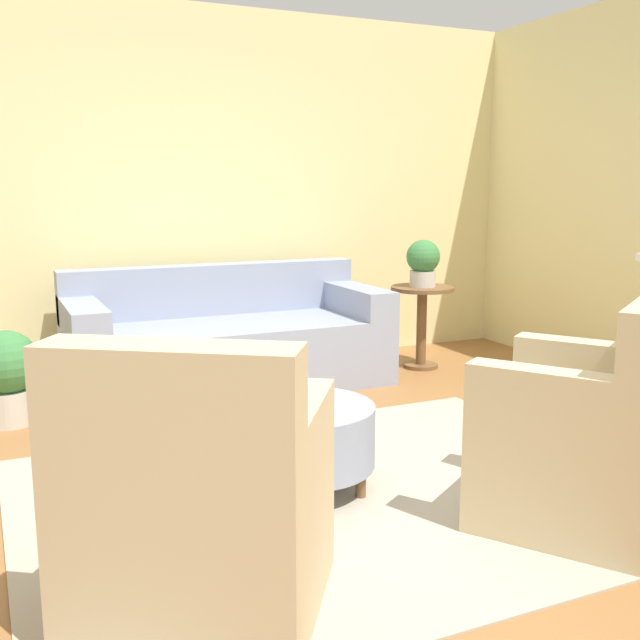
% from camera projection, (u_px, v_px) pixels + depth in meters
% --- Properties ---
extents(ground_plane, '(16.00, 16.00, 0.00)m').
position_uv_depth(ground_plane, '(340.00, 497.00, 3.53)').
color(ground_plane, '#996638').
extents(wall_back, '(9.53, 0.12, 2.80)m').
position_uv_depth(wall_back, '(181.00, 192.00, 5.81)').
color(wall_back, beige).
rests_on(wall_back, ground_plane).
extents(rug, '(2.92, 2.30, 0.01)m').
position_uv_depth(rug, '(340.00, 496.00, 3.53)').
color(rug, '#B2A893').
rests_on(rug, ground_plane).
extents(couch, '(2.27, 0.98, 0.86)m').
position_uv_depth(couch, '(228.00, 343.00, 5.46)').
color(couch, '#8E99B2').
rests_on(couch, ground_plane).
extents(armchair_left, '(1.08, 1.08, 0.99)m').
position_uv_depth(armchair_left, '(199.00, 512.00, 2.48)').
color(armchair_left, '#C6B289').
rests_on(armchair_left, rug).
extents(armchair_right, '(1.08, 1.08, 0.99)m').
position_uv_depth(armchair_right, '(594.00, 439.00, 3.19)').
color(armchair_right, '#C6B289').
rests_on(armchair_right, rug).
extents(ottoman_table, '(0.71, 0.71, 0.41)m').
position_uv_depth(ottoman_table, '(301.00, 435.00, 3.57)').
color(ottoman_table, '#8E99B2').
rests_on(ottoman_table, rug).
extents(side_table, '(0.50, 0.50, 0.66)m').
position_uv_depth(side_table, '(422.00, 313.00, 5.96)').
color(side_table, brown).
rests_on(side_table, ground_plane).
extents(potted_plant_on_side_table, '(0.27, 0.27, 0.37)m').
position_uv_depth(potted_plant_on_side_table, '(423.00, 261.00, 5.89)').
color(potted_plant_on_side_table, beige).
rests_on(potted_plant_on_side_table, side_table).
extents(potted_plant_floor, '(0.40, 0.40, 0.58)m').
position_uv_depth(potted_plant_floor, '(6.00, 373.00, 4.56)').
color(potted_plant_floor, beige).
rests_on(potted_plant_floor, ground_plane).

